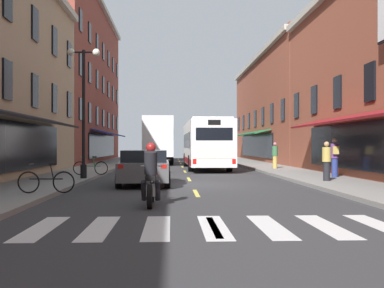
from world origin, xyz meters
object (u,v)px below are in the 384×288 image
pedestrian_mid (327,161)px  motorcycle_rider (151,179)px  box_truck (158,141)px  pedestrian_far (275,155)px  street_lamp_twin (84,107)px  pedestrian_near (335,156)px  sedan_mid (158,154)px  transit_bus (206,144)px  sedan_near (145,167)px  bicycle_near (91,167)px  bicycle_mid (46,181)px

pedestrian_mid → motorcycle_rider: bearing=137.1°
box_truck → pedestrian_far: box_truck is taller
street_lamp_twin → pedestrian_mid: bearing=-10.9°
motorcycle_rider → pedestrian_mid: pedestrian_mid is taller
motorcycle_rider → pedestrian_near: pedestrian_near is taller
motorcycle_rider → sedan_mid: bearing=91.3°
pedestrian_far → box_truck: bearing=-9.8°
transit_bus → pedestrian_mid: (4.02, -12.82, -0.73)m
transit_bus → sedan_mid: size_ratio=2.44×
transit_bus → sedan_near: 13.25m
pedestrian_near → pedestrian_far: (-0.88, 8.45, -0.11)m
bicycle_near → pedestrian_mid: size_ratio=1.07×
box_truck → pedestrian_mid: bearing=-69.7°
motorcycle_rider → street_lamp_twin: street_lamp_twin is taller
bicycle_near → street_lamp_twin: bearing=-87.6°
pedestrian_near → street_lamp_twin: (-11.30, -0.22, 2.21)m
sedan_mid → street_lamp_twin: 26.58m
motorcycle_rider → pedestrian_far: bearing=67.5°
bicycle_mid → pedestrian_near: bearing=31.1°
transit_bus → motorcycle_rider: bearing=-98.4°
sedan_mid → street_lamp_twin: size_ratio=0.83×
bicycle_near → pedestrian_near: 11.62m
sedan_near → pedestrian_far: 13.05m
bicycle_near → sedan_near: bearing=-56.2°
motorcycle_rider → pedestrian_far: (7.09, 17.17, 0.27)m
pedestrian_mid → box_truck: bearing=23.9°
bicycle_near → pedestrian_far: (10.52, 6.26, 0.48)m
bicycle_mid → pedestrian_mid: 11.11m
transit_bus → bicycle_near: 10.58m
bicycle_near → pedestrian_mid: 11.19m
transit_bus → pedestrian_far: transit_bus is taller
bicycle_near → bicycle_mid: same height
box_truck → motorcycle_rider: size_ratio=3.32×
sedan_near → bicycle_near: bearing=123.8°
bicycle_mid → sedan_mid: bearing=85.7°
sedan_mid → bicycle_mid: size_ratio=2.76×
street_lamp_twin → sedan_near: bearing=-34.6°
pedestrian_near → pedestrian_far: bearing=103.7°
street_lamp_twin → pedestrian_near: bearing=1.1°
motorcycle_rider → pedestrian_near: (7.98, 8.72, 0.38)m
motorcycle_rider → sedan_near: bearing=94.5°
motorcycle_rider → transit_bus: bearing=81.6°
pedestrian_near → pedestrian_far: size_ratio=1.09×
pedestrian_near → street_lamp_twin: size_ratio=0.31×
pedestrian_mid → pedestrian_far: bearing=2.4°
sedan_near → pedestrian_mid: (7.39, -0.03, 0.24)m
sedan_mid → bicycle_mid: 32.96m
sedan_mid → pedestrian_near: pedestrian_near is taller
motorcycle_rider → street_lamp_twin: (-3.32, 8.50, 2.58)m
motorcycle_rider → pedestrian_far: size_ratio=1.26×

